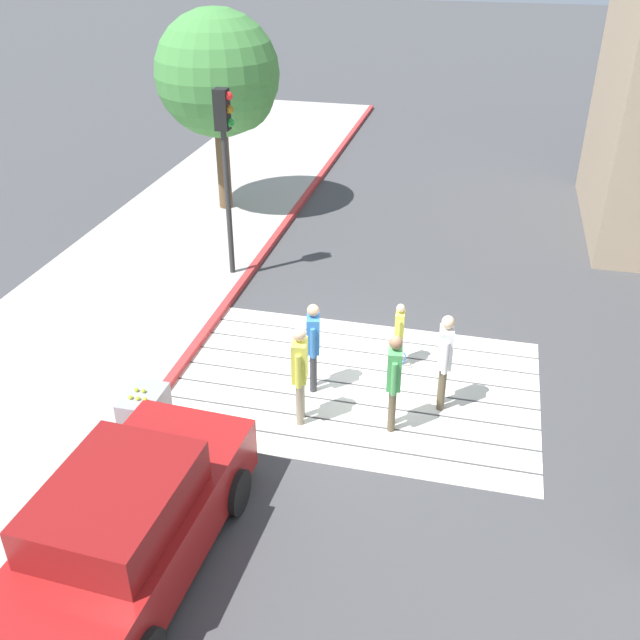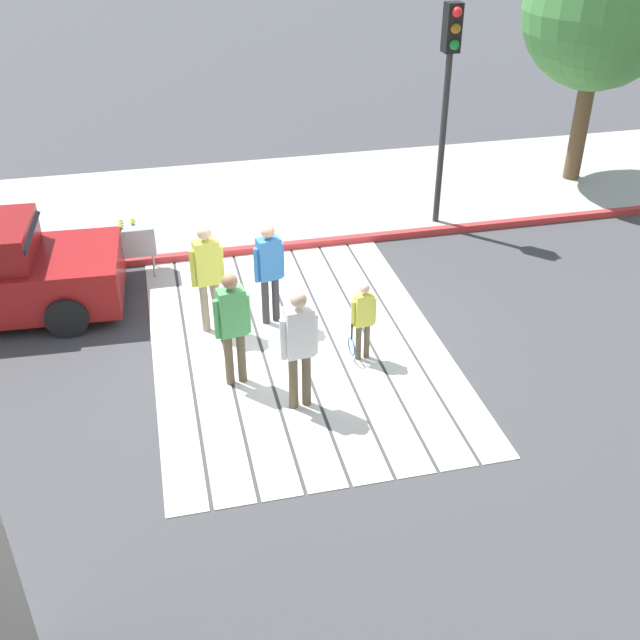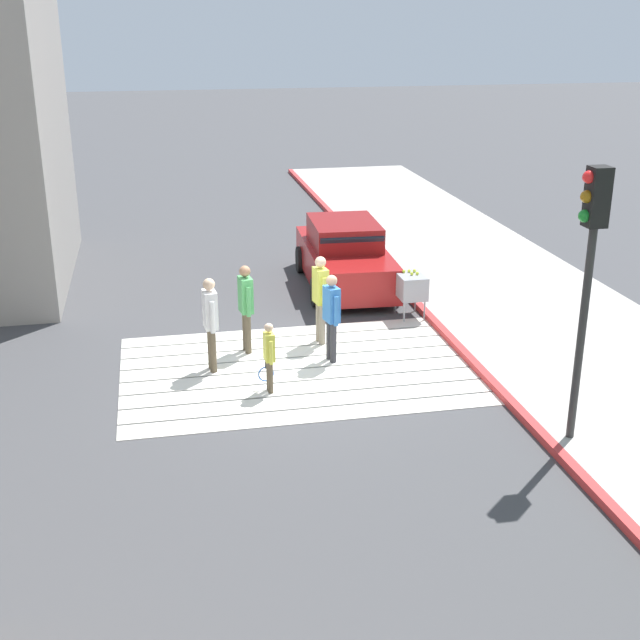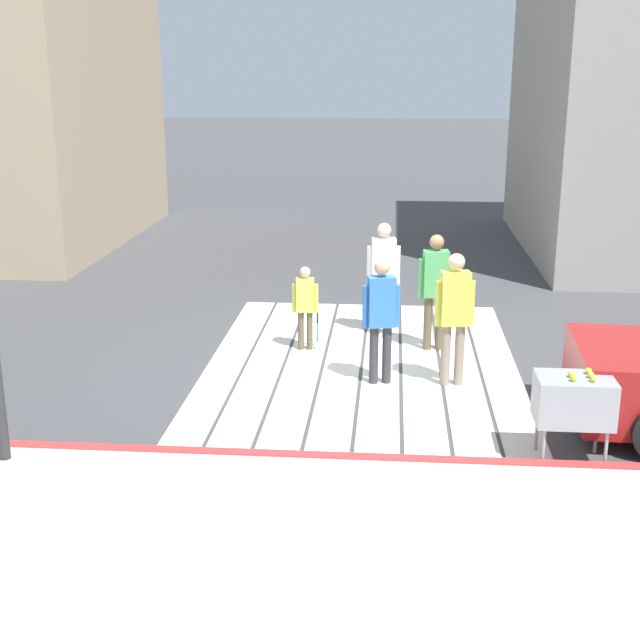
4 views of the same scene
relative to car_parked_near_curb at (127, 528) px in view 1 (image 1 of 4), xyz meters
The scene contains 13 objects.
ground_plane 5.17m from the car_parked_near_curb, 66.99° to the left, with size 120.00×120.00×0.00m, color #424244.
crosswalk_stripes 5.17m from the car_parked_near_curb, 66.99° to the left, with size 6.40×4.35×0.01m.
sidewalk_west 5.97m from the car_parked_near_curb, 127.37° to the left, with size 4.80×40.00×0.12m, color #ADA8A0.
curb_painted 4.92m from the car_parked_near_curb, 104.84° to the left, with size 0.16×40.00×0.13m, color #BC3333.
car_parked_near_curb is the anchor object (origin of this frame).
traffic_light_corner 8.78m from the car_parked_near_curb, 100.73° to the left, with size 0.39×0.28×4.24m.
street_tree 12.86m from the car_parked_near_curb, 104.14° to the left, with size 3.20×3.20×5.32m.
tennis_ball_cart 2.54m from the car_parked_near_curb, 110.75° to the left, with size 0.56×0.80×1.02m.
pedestrian_adult_lead 5.68m from the car_parked_near_curb, 51.61° to the left, with size 0.26×0.52×1.77m.
pedestrian_adult_trailing 4.63m from the car_parked_near_curb, 73.83° to the left, with size 0.29×0.49×1.70m.
pedestrian_adult_side 3.74m from the car_parked_near_curb, 69.54° to the left, with size 0.28×0.52×1.79m.
pedestrian_teen_behind 4.63m from the car_parked_near_curb, 52.80° to the left, with size 0.27×0.51×1.74m.
pedestrian_child_with_racket 6.16m from the car_parked_near_curb, 64.75° to the left, with size 0.28×0.39×1.27m.
Camera 1 is at (1.87, -10.46, 7.47)m, focal length 40.55 mm.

